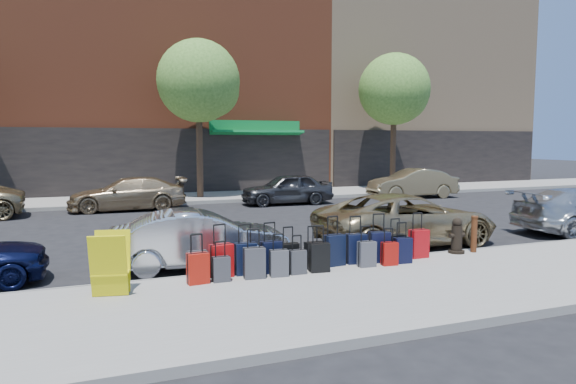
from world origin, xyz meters
name	(u,v)px	position (x,y,z in m)	size (l,w,h in m)	color
ground	(249,235)	(0.00, 0.00, 0.00)	(120.00, 120.00, 0.00)	black
sidewalk_near	(354,294)	(0.00, -6.50, 0.07)	(60.00, 4.00, 0.15)	gray
sidewalk_far	(188,198)	(0.00, 10.00, 0.07)	(60.00, 4.00, 0.15)	gray
curb_near	(309,268)	(0.00, -4.48, 0.07)	(60.00, 0.08, 0.15)	gray
curb_far	(196,203)	(0.00, 7.98, 0.07)	(60.00, 0.08, 0.15)	gray
building_center	(161,21)	(0.00, 17.99, 9.98)	(17.00, 12.85, 20.00)	brown
building_right	(390,54)	(16.00, 17.99, 8.98)	(15.00, 12.12, 18.00)	tan
tree_center	(202,83)	(0.64, 9.50, 5.41)	(3.80, 3.80, 7.27)	black
tree_right	(397,91)	(11.14, 9.50, 5.41)	(3.80, 3.80, 7.27)	black
suitcase_front_0	(197,265)	(-2.46, -4.83, 0.43)	(0.37, 0.22, 0.88)	#3B3B40
suitcase_front_1	(221,261)	(-1.99, -4.82, 0.47)	(0.47, 0.32, 1.03)	#AA0A0C
suitcase_front_2	(246,259)	(-1.50, -4.80, 0.46)	(0.43, 0.25, 1.00)	black
suitcase_front_3	(271,257)	(-0.98, -4.83, 0.47)	(0.45, 0.29, 1.01)	black
suitcase_front_4	(289,257)	(-0.58, -4.80, 0.43)	(0.38, 0.23, 0.89)	black
suitcase_front_5	(314,255)	(-0.04, -4.81, 0.43)	(0.37, 0.21, 0.88)	black
suitcase_front_6	(334,250)	(0.45, -4.77, 0.48)	(0.46, 0.29, 1.05)	black
suitcase_front_7	(356,249)	(0.98, -4.76, 0.47)	(0.45, 0.28, 1.03)	black
suitcase_front_8	(379,247)	(1.50, -4.84, 0.48)	(0.47, 0.31, 1.06)	black
suitcase_front_9	(396,247)	(1.94, -4.83, 0.44)	(0.39, 0.22, 0.93)	black
suitcase_front_10	(419,244)	(2.56, -4.79, 0.47)	(0.43, 0.25, 1.02)	#A80A10
suitcase_back_0	(198,268)	(-2.50, -5.10, 0.44)	(0.41, 0.26, 0.92)	#A2150A
suitcase_back_1	(221,269)	(-2.07, -5.12, 0.39)	(0.32, 0.19, 0.76)	#333337
suitcase_back_2	(254,263)	(-1.42, -5.12, 0.45)	(0.42, 0.27, 0.95)	#37373B
suitcase_back_3	(279,263)	(-0.94, -5.16, 0.41)	(0.37, 0.24, 0.84)	#404045
suitcase_back_4	(298,262)	(-0.53, -5.12, 0.39)	(0.33, 0.20, 0.77)	#323337
suitcase_back_5	(319,257)	(-0.06, -5.12, 0.44)	(0.42, 0.27, 0.94)	black
suitcase_back_7	(367,254)	(1.04, -5.10, 0.42)	(0.37, 0.22, 0.86)	#414147
suitcase_back_8	(389,254)	(1.56, -5.16, 0.40)	(0.35, 0.23, 0.79)	#9A0E09
suitcase_back_9	(403,250)	(1.93, -5.09, 0.43)	(0.39, 0.25, 0.89)	black
fire_hydrant	(457,237)	(3.68, -4.70, 0.54)	(0.42, 0.38, 0.84)	black
bollard	(474,234)	(4.12, -4.77, 0.59)	(0.16, 0.16, 0.86)	#38190C
display_rack	(110,264)	(-4.02, -5.26, 0.68)	(0.72, 0.77, 1.07)	#D6CD0B
car_near_1	(201,239)	(-2.10, -3.36, 0.63)	(1.34, 3.85, 1.27)	silver
car_near_2	(406,219)	(3.54, -2.84, 0.69)	(2.28, 4.95, 1.38)	#9E8A61
car_far_1	(128,194)	(-2.92, 7.03, 0.66)	(1.86, 4.57, 1.33)	tan
car_far_2	(287,189)	(3.72, 6.56, 0.68)	(1.61, 4.01, 1.36)	#343437
car_far_3	(412,183)	(10.39, 6.76, 0.71)	(1.50, 4.31, 1.42)	#8E7D57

